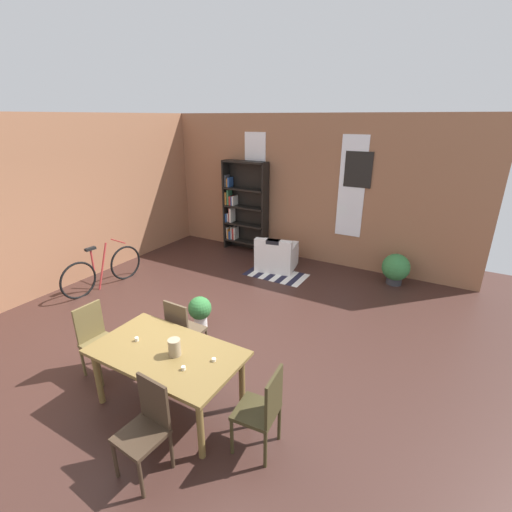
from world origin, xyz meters
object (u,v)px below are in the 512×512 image
object	(u,v)px
potted_plant_by_shelf	(200,310)
potted_plant_corner	(396,268)
vase_on_table	(175,347)
dining_chair_far_left	(183,330)
armchair_white	(276,257)
dining_chair_near_right	(146,425)
dining_chair_head_right	(263,409)
dining_table	(167,358)
bicycle_second	(103,270)
dining_chair_head_left	(97,338)
bookshelf_tall	(243,207)

from	to	relation	value
potted_plant_by_shelf	potted_plant_corner	distance (m)	4.02
vase_on_table	dining_chair_far_left	distance (m)	0.93
armchair_white	potted_plant_by_shelf	size ratio (longest dim) A/B	1.78
dining_chair_near_right	dining_chair_head_right	size ratio (longest dim) A/B	1.00
dining_table	vase_on_table	xyz separation A→B (m)	(0.13, 0.00, 0.18)
vase_on_table	dining_chair_head_right	xyz separation A→B (m)	(1.09, 0.01, -0.33)
vase_on_table	dining_chair_far_left	bearing A→B (deg)	126.05
dining_table	dining_chair_far_left	size ratio (longest dim) A/B	1.78
dining_chair_near_right	dining_chair_head_right	world-z (taller)	same
vase_on_table	dining_chair_far_left	world-z (taller)	dining_chair_far_left
dining_chair_head_right	potted_plant_by_shelf	xyz separation A→B (m)	(-1.96, 1.50, -0.21)
armchair_white	bicycle_second	bearing A→B (deg)	-134.81
dining_table	dining_chair_near_right	bearing A→B (deg)	-61.32
dining_chair_head_right	dining_chair_far_left	distance (m)	1.74
vase_on_table	dining_chair_near_right	world-z (taller)	dining_chair_near_right
dining_chair_far_left	bicycle_second	world-z (taller)	dining_chair_far_left
dining_chair_head_right	potted_plant_corner	distance (m)	4.76
dining_chair_head_left	bookshelf_tall	xyz separation A→B (m)	(-0.87, 4.98, 0.57)
dining_table	dining_chair_head_right	xyz separation A→B (m)	(1.22, 0.01, -0.15)
bicycle_second	armchair_white	bearing A→B (deg)	45.19
vase_on_table	armchair_white	size ratio (longest dim) A/B	0.20
vase_on_table	dining_chair_head_right	distance (m)	1.14
vase_on_table	potted_plant_by_shelf	xyz separation A→B (m)	(-0.88, 1.51, -0.54)
dining_table	dining_chair_near_right	xyz separation A→B (m)	(0.38, -0.70, -0.15)
potted_plant_corner	armchair_white	bearing A→B (deg)	-168.88
vase_on_table	dining_chair_head_left	world-z (taller)	dining_chair_head_left
dining_chair_far_left	vase_on_table	bearing A→B (deg)	-53.95
dining_chair_head_right	potted_plant_by_shelf	distance (m)	2.48
dining_chair_head_right	vase_on_table	bearing A→B (deg)	-179.67
bicycle_second	dining_chair_far_left	bearing A→B (deg)	-19.51
dining_chair_head_right	potted_plant_corner	xyz separation A→B (m)	(0.42, 4.74, -0.18)
dining_chair_far_left	potted_plant_by_shelf	world-z (taller)	dining_chair_far_left
dining_chair_head_right	dining_chair_far_left	bearing A→B (deg)	156.44
bicycle_second	potted_plant_by_shelf	xyz separation A→B (m)	(2.56, -0.23, -0.05)
dining_table	dining_chair_near_right	world-z (taller)	dining_chair_near_right
dining_table	bookshelf_tall	distance (m)	5.42
dining_chair_far_left	potted_plant_corner	distance (m)	4.52
potted_plant_by_shelf	dining_table	bearing A→B (deg)	-63.67
dining_chair_near_right	dining_chair_far_left	distance (m)	1.60
armchair_white	dining_chair_near_right	bearing A→B (deg)	-76.72
dining_chair_far_left	armchair_white	size ratio (longest dim) A/B	1.01
vase_on_table	bicycle_second	distance (m)	3.88
dining_table	dining_chair_near_right	size ratio (longest dim) A/B	1.78
bicycle_second	potted_plant_corner	world-z (taller)	bicycle_second
armchair_white	dining_table	bearing A→B (deg)	-79.53
potted_plant_by_shelf	dining_chair_head_left	bearing A→B (deg)	-107.35
dining_chair_near_right	bicycle_second	bearing A→B (deg)	146.49
armchair_white	potted_plant_by_shelf	world-z (taller)	armchair_white
dining_chair_head_right	bookshelf_tall	size ratio (longest dim) A/B	0.43
armchair_white	potted_plant_corner	xyz separation A→B (m)	(2.42, 0.48, 0.06)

